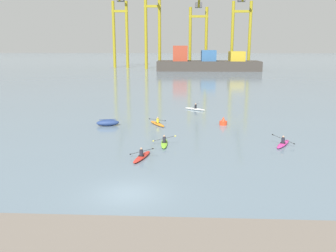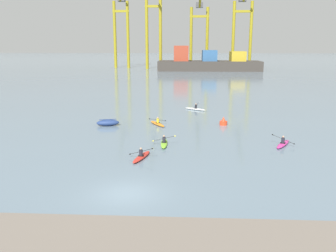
{
  "view_description": "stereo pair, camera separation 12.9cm",
  "coord_description": "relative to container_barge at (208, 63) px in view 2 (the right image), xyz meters",
  "views": [
    {
      "loc": [
        3.6,
        -20.78,
        9.14
      ],
      "look_at": [
        1.74,
        16.7,
        0.6
      ],
      "focal_mm": 38.1,
      "sensor_mm": 36.0,
      "label": 1
    },
    {
      "loc": [
        3.72,
        -20.78,
        9.14
      ],
      "look_at": [
        1.74,
        16.7,
        0.6
      ],
      "focal_mm": 38.1,
      "sensor_mm": 36.0,
      "label": 2
    }
  ],
  "objects": [
    {
      "name": "gantry_crane_west",
      "position": [
        -34.51,
        15.2,
        14.84
      ],
      "size": [
        6.56,
        16.2,
        35.66
      ],
      "color": "olive",
      "rests_on": "ground"
    },
    {
      "name": "kayak_lime",
      "position": [
        -9.72,
        -100.59,
        -2.61
      ],
      "size": [
        2.25,
        3.42,
        0.95
      ],
      "color": "#7ABC2D",
      "rests_on": "ground"
    },
    {
      "name": "capsized_dinghy",
      "position": [
        -16.74,
        -92.86,
        -2.44
      ],
      "size": [
        2.78,
        1.66,
        0.76
      ],
      "color": "navy",
      "rests_on": "ground"
    },
    {
      "name": "gantry_crane_east_mid",
      "position": [
        -2.93,
        15.51,
        13.5
      ],
      "size": [
        7.69,
        16.1,
        32.62
      ],
      "color": "olive",
      "rests_on": "ground"
    },
    {
      "name": "kayak_white",
      "position": [
        -6.38,
        -81.99,
        -2.61
      ],
      "size": [
        3.16,
        2.38,
        1.08
      ],
      "color": "silver",
      "rests_on": "ground"
    },
    {
      "name": "channel_buoy",
      "position": [
        -3.31,
        -91.75,
        -2.43
      ],
      "size": [
        0.9,
        0.9,
        1.0
      ],
      "color": "red",
      "rests_on": "ground"
    },
    {
      "name": "kayak_magenta",
      "position": [
        1.38,
        -100.27,
        -2.61
      ],
      "size": [
        2.23,
        3.24,
        0.98
      ],
      "color": "#C13384",
      "rests_on": "ground"
    },
    {
      "name": "gantry_crane_east",
      "position": [
        13.72,
        11.86,
        14.75
      ],
      "size": [
        7.96,
        18.57,
        35.19
      ],
      "color": "olive",
      "rests_on": "ground"
    },
    {
      "name": "kayak_orange",
      "position": [
        -11.03,
        -92.12,
        -2.61
      ],
      "size": [
        2.24,
        3.23,
        0.95
      ],
      "color": "orange",
      "rests_on": "ground"
    },
    {
      "name": "kayak_red",
      "position": [
        -11.33,
        -104.82,
        -2.61
      ],
      "size": [
        2.13,
        3.44,
        1.02
      ],
      "color": "red",
      "rests_on": "ground"
    },
    {
      "name": "container_barge",
      "position": [
        0.0,
        0.0,
        0.0
      ],
      "size": [
        37.14,
        11.68,
        8.95
      ],
      "color": "#38332D",
      "rests_on": "ground"
    },
    {
      "name": "gantry_crane_west_mid",
      "position": [
        -20.76,
        8.67,
        15.87
      ],
      "size": [
        6.5,
        20.83,
        36.3
      ],
      "color": "olive",
      "rests_on": "ground"
    },
    {
      "name": "ground_plane",
      "position": [
        -11.37,
        -111.99,
        -2.79
      ],
      "size": [
        800.0,
        800.0,
        0.0
      ],
      "primitive_type": "plane",
      "color": "slate"
    }
  ]
}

